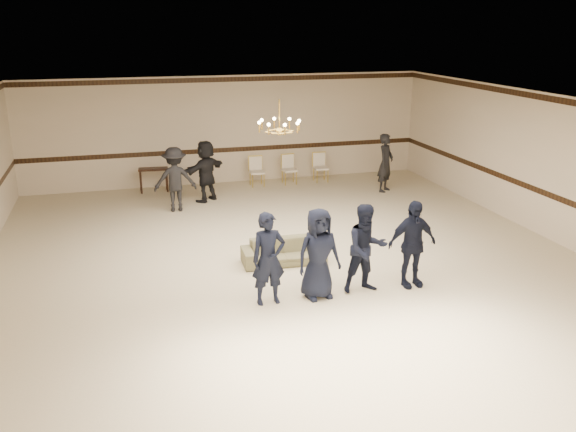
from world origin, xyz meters
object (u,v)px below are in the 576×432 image
object	(u,v)px
adult_left	(175,179)
banquet_chair_left	(257,172)
boy_b	(318,254)
adult_mid	(206,171)
boy_a	(269,259)
chandelier	(279,116)
console_table	(154,180)
adult_right	(386,163)
banquet_chair_right	(321,168)
boy_d	(412,244)
settee	(284,252)
boy_c	(366,249)
banquet_chair_mid	(289,170)

from	to	relation	value
adult_left	banquet_chair_left	xyz separation A→B (m)	(2.58, 1.85, -0.40)
boy_b	adult_mid	distance (m)	6.73
boy_a	chandelier	bearing A→B (deg)	67.42
adult_left	console_table	distance (m)	2.15
adult_right	banquet_chair_right	xyz separation A→B (m)	(-1.42, 1.55, -0.40)
boy_b	console_table	size ratio (longest dim) A/B	1.99
adult_mid	banquet_chair_right	bearing A→B (deg)	159.58
boy_d	banquet_chair_right	distance (m)	7.87
chandelier	boy_d	distance (m)	3.73
boy_d	console_table	size ratio (longest dim) A/B	1.99
adult_left	adult_right	bearing A→B (deg)	-174.41
settee	adult_left	size ratio (longest dim) A/B	1.01
adult_right	banquet_chair_right	distance (m)	2.14
chandelier	console_table	distance (m)	6.46
boy_b	settee	size ratio (longest dim) A/B	0.98
chandelier	boy_d	size ratio (longest dim) A/B	0.57
boy_c	settee	distance (m)	2.09
adult_mid	adult_right	world-z (taller)	same
boy_d	banquet_chair_mid	distance (m)	7.82
chandelier	boy_a	distance (m)	3.37
boy_a	banquet_chair_mid	distance (m)	8.23
adult_right	adult_mid	bearing A→B (deg)	131.90
adult_mid	banquet_chair_right	world-z (taller)	adult_mid
chandelier	banquet_chair_mid	distance (m)	6.07
boy_b	adult_mid	bearing A→B (deg)	90.58
banquet_chair_mid	console_table	world-z (taller)	banquet_chair_mid
chandelier	boy_b	distance (m)	3.25
boy_d	console_table	xyz separation A→B (m)	(-4.11, 8.01, -0.47)
settee	banquet_chair_right	world-z (taller)	banquet_chair_right
console_table	boy_a	bearing A→B (deg)	-74.85
boy_b	banquet_chair_mid	xyz separation A→B (m)	(1.69, 7.81, -0.39)
chandelier	adult_right	bearing A→B (deg)	42.03
settee	adult_right	size ratio (longest dim) A/B	1.01
boy_b	adult_left	xyz separation A→B (m)	(-1.88, 5.96, 0.01)
banquet_chair_left	adult_mid	bearing A→B (deg)	-142.99
boy_c	adult_left	distance (m)	6.57
adult_left	banquet_chair_mid	distance (m)	4.05
banquet_chair_right	boy_c	bearing A→B (deg)	-99.17
adult_left	adult_right	xyz separation A→B (m)	(6.00, 0.30, 0.00)
console_table	adult_right	bearing A→B (deg)	-10.05
boy_b	banquet_chair_left	size ratio (longest dim) A/B	1.89
banquet_chair_left	adult_right	bearing A→B (deg)	-21.79
boy_d	banquet_chair_right	xyz separation A→B (m)	(0.89, 7.81, -0.39)
chandelier	settee	world-z (taller)	chandelier
chandelier	boy_c	distance (m)	3.38
boy_a	settee	bearing A→B (deg)	63.20
boy_c	adult_right	distance (m)	7.03
adult_mid	banquet_chair_mid	distance (m)	2.94
adult_right	console_table	world-z (taller)	adult_right
banquet_chair_left	console_table	size ratio (longest dim) A/B	1.06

